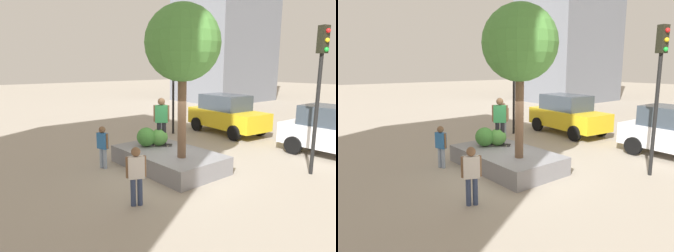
# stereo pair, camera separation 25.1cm
# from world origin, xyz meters

# --- Properties ---
(ground_plane) EXTENTS (120.00, 120.00, 0.00)m
(ground_plane) POSITION_xyz_m (0.00, 0.00, 0.00)
(ground_plane) COLOR #9E9384
(planter_ledge) EXTENTS (3.97, 2.36, 0.62)m
(planter_ledge) POSITION_xyz_m (-0.56, 0.12, 0.31)
(planter_ledge) COLOR gray
(planter_ledge) RESTS_ON ground
(plaza_tree) EXTENTS (2.39, 2.39, 4.86)m
(plaza_tree) POSITION_xyz_m (0.33, -0.04, 4.25)
(plaza_tree) COLOR brown
(plaza_tree) RESTS_ON planter_ledge
(boxwood_shrub) EXTENTS (0.65, 0.65, 0.65)m
(boxwood_shrub) POSITION_xyz_m (-1.34, 0.34, 0.95)
(boxwood_shrub) COLOR #4C8C3D
(boxwood_shrub) RESTS_ON planter_ledge
(hedge_clump) EXTENTS (0.72, 0.72, 0.72)m
(hedge_clump) POSITION_xyz_m (-1.57, -0.10, 0.98)
(hedge_clump) COLOR #3D7A33
(hedge_clump) RESTS_ON planter_ledge
(skateboard) EXTENTS (0.74, 0.68, 0.07)m
(skateboard) POSITION_xyz_m (-1.24, 0.37, 0.68)
(skateboard) COLOR black
(skateboard) RESTS_ON planter_ledge
(skateboarder) EXTENTS (0.46, 0.48, 1.75)m
(skateboarder) POSITION_xyz_m (-1.24, 0.37, 1.70)
(skateboarder) COLOR black
(skateboarder) RESTS_ON skateboard
(taxi_cab) EXTENTS (4.65, 2.47, 2.08)m
(taxi_cab) POSITION_xyz_m (-2.98, 6.27, 1.06)
(taxi_cab) COLOR gold
(taxi_cab) RESTS_ON ground
(traffic_light_corner) EXTENTS (0.37, 0.33, 4.83)m
(traffic_light_corner) POSITION_xyz_m (3.06, 3.40, 3.27)
(traffic_light_corner) COLOR black
(traffic_light_corner) RESTS_ON ground
(traffic_light_median) EXTENTS (0.37, 0.37, 4.97)m
(traffic_light_median) POSITION_xyz_m (-4.73, 3.98, 3.36)
(traffic_light_median) COLOR black
(traffic_light_median) RESTS_ON ground
(passerby_with_bag) EXTENTS (0.34, 0.49, 1.57)m
(passerby_with_bag) POSITION_xyz_m (1.25, -2.46, 0.91)
(passerby_with_bag) COLOR navy
(passerby_with_bag) RESTS_ON ground
(bystander_watching) EXTENTS (0.50, 0.29, 1.52)m
(bystander_watching) POSITION_xyz_m (-1.98, -1.70, 0.88)
(bystander_watching) COLOR #8C9EB7
(bystander_watching) RESTS_ON ground
(pedestrian_crossing) EXTENTS (0.45, 0.48, 1.73)m
(pedestrian_crossing) POSITION_xyz_m (-4.69, 3.22, 1.00)
(pedestrian_crossing) COLOR #8C9EB7
(pedestrian_crossing) RESTS_ON ground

